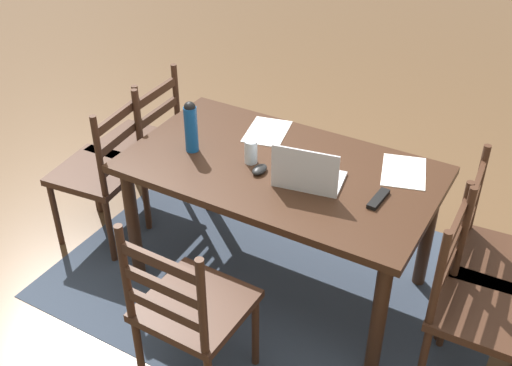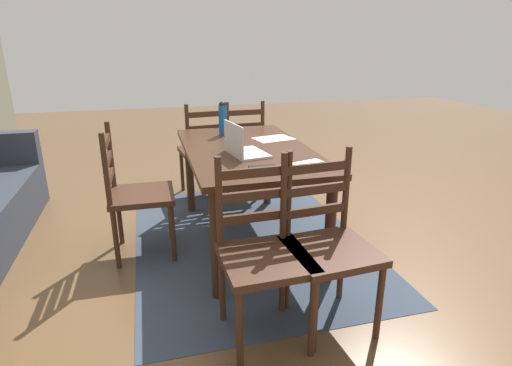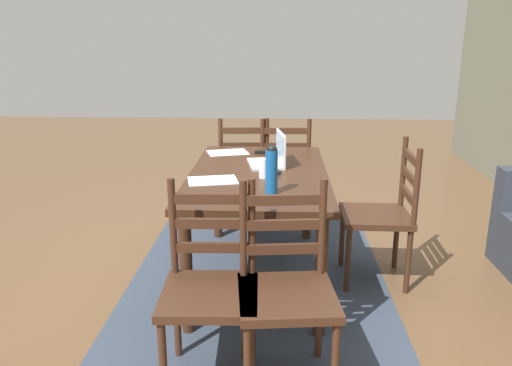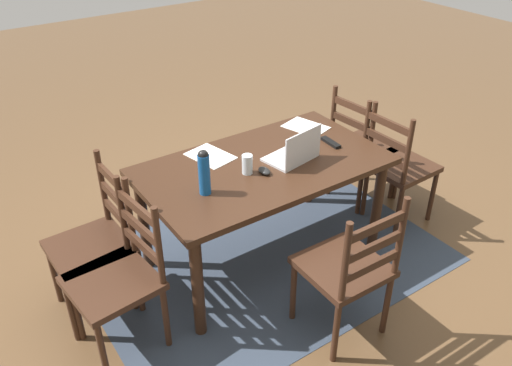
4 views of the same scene
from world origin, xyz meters
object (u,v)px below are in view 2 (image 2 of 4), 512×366
Objects in this scene: chair_left_near at (327,246)px; laptop at (242,147)px; chair_left_far at (264,254)px; water_bottle at (223,118)px; chair_right_near at (240,149)px; chair_right_far at (205,151)px; drinking_glass at (238,136)px; tv_remote at (262,167)px; dining_table at (247,160)px; computer_mouse at (232,144)px; chair_far_head at (136,194)px.

laptop is at bearing 16.34° from chair_left_near.
chair_left_far is 1.60m from water_bottle.
chair_right_near is 3.42× the size of water_bottle.
chair_right_near is at bearing -11.83° from laptop.
chair_right_far is 7.73× the size of drinking_glass.
chair_right_near is 1.33m from laptop.
tv_remote is at bearing -179.52° from drinking_glass.
drinking_glass is (-0.32, -0.05, -0.08)m from water_bottle.
water_bottle is 1.63× the size of tv_remote.
chair_right_near is at bearing -90.04° from chair_right_far.
chair_right_near is (1.07, -0.18, -0.19)m from dining_table.
laptop reaches higher than dining_table.
chair_right_far is 5.59× the size of tv_remote.
chair_right_far is 1.00× the size of chair_right_near.
chair_far_head is at bearing 97.00° from computer_mouse.
dining_table is at bearing -9.50° from chair_left_far.
chair_left_near is 5.59× the size of tv_remote.
chair_left_far is at bearing 177.98° from computer_mouse.
chair_far_head is at bearing 30.78° from chair_left_far.
chair_left_far is 1.17m from computer_mouse.
chair_far_head and chair_left_near have the same top height.
water_bottle is (-0.60, 0.27, 0.43)m from chair_right_near.
tv_remote is at bearing -175.04° from chair_right_far.
drinking_glass is at bearing -170.98° from water_bottle.
tv_remote is (-1.59, 0.21, 0.29)m from chair_right_near.
dining_table is 12.66× the size of drinking_glass.
computer_mouse is 0.59m from tv_remote.
chair_right_near is 1.00m from drinking_glass.
chair_left_far reaches higher than dining_table.
drinking_glass is 0.11m from computer_mouse.
chair_right_far is at bearing -171.85° from tv_remote.
chair_far_head is 0.99m from tv_remote.
dining_table is 1.64× the size of chair_far_head.
dining_table is at bearing -120.59° from computer_mouse.
chair_far_head is (0.00, 0.81, -0.19)m from dining_table.
laptop is 2.88× the size of drinking_glass.
dining_table is at bearing -170.81° from chair_right_far.
computer_mouse is (0.06, 0.10, 0.11)m from dining_table.
chair_left_near is at bearing -170.74° from dining_table.
chair_right_far is at bearing 4.05° from laptop.
chair_left_far is (-2.13, 0.01, 0.00)m from chair_right_far.
chair_far_head is 1.00× the size of chair_left_near.
chair_right_near is 2.13m from chair_left_near.
chair_left_near is at bearing -170.22° from water_bottle.
chair_left_near is 1.28m from drinking_glass.
dining_table is at bearing 170.49° from chair_right_near.
tv_remote is (-0.53, 0.03, 0.10)m from dining_table.
computer_mouse is (-1.00, -0.07, 0.30)m from chair_right_far.
laptop is at bearing -179.36° from water_bottle.
computer_mouse is at bearing -84.93° from chair_far_head.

